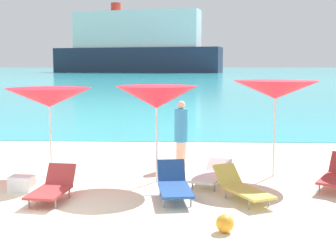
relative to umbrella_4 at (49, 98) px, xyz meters
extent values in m
cube|color=beige|center=(0.21, 6.19, -2.10)|extent=(50.00, 100.00, 0.30)
cube|color=#2DADBC|center=(0.21, 225.17, -1.94)|extent=(650.00, 440.00, 0.02)
cylinder|color=silver|center=(0.00, 0.00, -0.92)|extent=(0.04, 0.04, 2.07)
cone|color=red|center=(0.00, 0.00, 0.00)|extent=(2.27, 2.27, 0.46)
sphere|color=silver|center=(0.00, 0.00, 0.15)|extent=(0.07, 0.07, 0.07)
cylinder|color=silver|center=(2.67, -0.53, -0.88)|extent=(0.05, 0.05, 2.13)
cone|color=red|center=(2.67, -0.53, 0.06)|extent=(1.94, 1.94, 0.52)
sphere|color=silver|center=(2.67, -0.53, 0.22)|extent=(0.07, 0.07, 0.07)
cylinder|color=silver|center=(5.53, 0.14, -0.82)|extent=(0.05, 0.05, 2.26)
cone|color=red|center=(5.53, 0.14, 0.20)|extent=(2.17, 2.17, 0.45)
sphere|color=silver|center=(5.53, 0.14, 0.34)|extent=(0.07, 0.07, 0.07)
cube|color=white|center=(3.88, -0.94, -1.74)|extent=(0.98, 1.26, 0.05)
cube|color=white|center=(4.15, -0.24, -1.61)|extent=(0.68, 0.59, 0.31)
cylinder|color=gray|center=(3.51, -1.17, -1.86)|extent=(0.04, 0.04, 0.18)
cylinder|color=gray|center=(3.99, -1.36, -1.86)|extent=(0.04, 0.04, 0.18)
cylinder|color=gray|center=(3.80, -0.44, -1.86)|extent=(0.04, 0.04, 0.18)
cylinder|color=gray|center=(4.28, -0.63, -1.86)|extent=(0.04, 0.04, 0.18)
cube|color=#A53333|center=(6.60, -1.21, -1.69)|extent=(1.03, 1.28, 0.05)
cylinder|color=gray|center=(6.23, -1.42, -1.83)|extent=(0.04, 0.04, 0.24)
cylinder|color=gray|center=(6.62, -0.70, -1.83)|extent=(0.04, 0.04, 0.24)
cube|color=#1E478C|center=(3.15, -2.13, -1.70)|extent=(0.79, 1.31, 0.05)
cube|color=#1E478C|center=(3.05, -1.38, -1.49)|extent=(0.63, 0.40, 0.46)
cylinder|color=gray|center=(2.94, -2.56, -1.84)|extent=(0.04, 0.04, 0.22)
cylinder|color=gray|center=(3.47, -2.48, -1.84)|extent=(0.04, 0.04, 0.22)
cylinder|color=gray|center=(2.82, -1.70, -1.84)|extent=(0.04, 0.04, 0.22)
cylinder|color=gray|center=(3.35, -1.63, -1.84)|extent=(0.04, 0.04, 0.22)
cube|color=#D8BF4C|center=(4.61, -2.18, -1.73)|extent=(1.02, 1.31, 0.05)
cube|color=#D8BF4C|center=(4.25, -1.47, -1.54)|extent=(0.65, 0.60, 0.41)
cylinder|color=gray|center=(4.58, -2.62, -1.85)|extent=(0.04, 0.04, 0.20)
cylinder|color=gray|center=(4.99, -2.41, -1.85)|extent=(0.04, 0.04, 0.20)
cylinder|color=gray|center=(4.20, -1.87, -1.85)|extent=(0.04, 0.04, 0.20)
cylinder|color=gray|center=(4.61, -1.66, -1.85)|extent=(0.04, 0.04, 0.20)
cube|color=#A53333|center=(0.64, -2.37, -1.72)|extent=(0.75, 1.13, 0.05)
cube|color=#A53333|center=(0.71, -1.71, -1.51)|extent=(0.63, 0.37, 0.44)
cylinder|color=gray|center=(0.33, -2.67, -1.85)|extent=(0.04, 0.04, 0.20)
cylinder|color=gray|center=(0.87, -2.72, -1.85)|extent=(0.04, 0.04, 0.20)
cylinder|color=gray|center=(0.41, -1.92, -1.85)|extent=(0.04, 0.04, 0.20)
cylinder|color=gray|center=(0.95, -1.98, -1.85)|extent=(0.04, 0.04, 0.20)
cylinder|color=beige|center=(3.22, 1.15, -1.60)|extent=(0.27, 0.27, 0.69)
cylinder|color=#3399D8|center=(3.22, 1.15, -0.81)|extent=(0.36, 0.36, 0.89)
sphere|color=beige|center=(3.22, 1.15, -0.27)|extent=(0.22, 0.22, 0.22)
sphere|color=orange|center=(4.02, -3.86, -1.80)|extent=(0.30, 0.30, 0.30)
cube|color=white|center=(-0.22, -1.51, -1.78)|extent=(0.54, 0.41, 0.34)
cube|color=#262D47|center=(-14.77, 155.27, 2.39)|extent=(60.74, 23.58, 8.64)
cube|color=white|center=(-14.77, 155.27, 13.06)|extent=(45.72, 18.38, 12.70)
cylinder|color=red|center=(-22.07, 156.98, 20.91)|extent=(3.58, 3.58, 3.00)
camera|label=1|loc=(3.39, -11.33, 0.80)|focal=50.10mm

